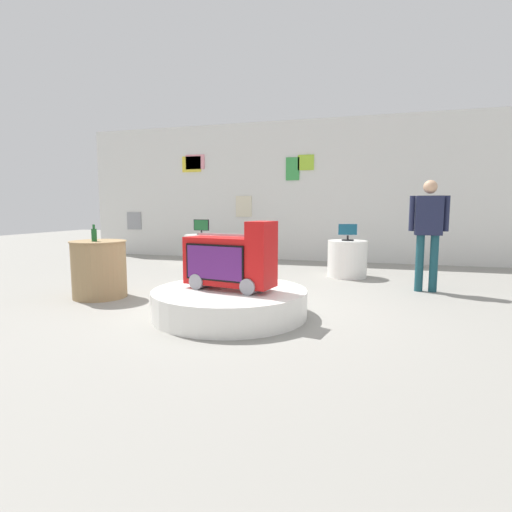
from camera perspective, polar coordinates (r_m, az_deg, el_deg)
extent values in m
plane|color=gray|center=(5.31, -0.29, -6.96)|extent=(30.00, 30.00, 0.00)
cube|color=silver|center=(9.78, 7.68, 9.13)|extent=(11.78, 0.10, 3.33)
cube|color=green|center=(9.83, 5.23, 12.24)|extent=(0.32, 0.02, 0.54)
cube|color=gray|center=(11.46, -16.92, 4.81)|extent=(0.43, 0.02, 0.47)
cube|color=#9ECC33|center=(9.79, 7.10, 13.06)|extent=(0.38, 0.02, 0.36)
cube|color=pink|center=(10.63, -8.65, 13.07)|extent=(0.52, 0.02, 0.36)
cube|color=beige|center=(10.09, -1.76, 7.07)|extent=(0.41, 0.02, 0.52)
cube|color=yellow|center=(10.67, -9.14, 12.76)|extent=(0.52, 0.02, 0.39)
cylinder|color=white|center=(4.77, -3.74, -6.60)|extent=(1.82, 1.82, 0.32)
cylinder|color=gray|center=(4.90, -7.20, -3.29)|extent=(0.26, 0.45, 0.18)
cylinder|color=gray|center=(4.55, -0.07, -4.01)|extent=(0.26, 0.45, 0.18)
cube|color=red|center=(4.68, -3.79, -0.75)|extent=(1.12, 0.57, 0.55)
cube|color=red|center=(4.45, 0.79, 3.71)|extent=(0.30, 0.41, 0.19)
cube|color=black|center=(4.56, -5.98, -0.97)|extent=(0.76, 0.16, 0.42)
cube|color=#561E6B|center=(4.56, -5.98, -0.97)|extent=(0.72, 0.16, 0.38)
cube|color=#B2B2B7|center=(4.65, -3.82, 3.01)|extent=(0.84, 0.19, 0.02)
cylinder|color=white|center=(7.59, 12.83, -0.38)|extent=(0.72, 0.72, 0.67)
cylinder|color=black|center=(7.55, 12.90, 2.23)|extent=(0.22, 0.22, 0.02)
cylinder|color=black|center=(7.55, 12.91, 2.59)|extent=(0.04, 0.04, 0.08)
cube|color=silver|center=(7.54, 12.94, 3.71)|extent=(0.36, 0.09, 0.22)
cube|color=navy|center=(7.52, 12.90, 3.70)|extent=(0.33, 0.07, 0.20)
cylinder|color=white|center=(9.11, -7.72, 0.91)|extent=(0.77, 0.77, 0.67)
cylinder|color=black|center=(9.08, -7.75, 3.08)|extent=(0.20, 0.20, 0.02)
cylinder|color=black|center=(9.08, -7.76, 3.38)|extent=(0.04, 0.04, 0.07)
cube|color=black|center=(9.07, -7.78, 4.40)|extent=(0.38, 0.08, 0.25)
cube|color=#1E5B2D|center=(9.05, -7.82, 4.39)|extent=(0.35, 0.05, 0.22)
cylinder|color=#9E7F56|center=(6.11, -21.39, -1.75)|extent=(0.74, 0.74, 0.81)
cylinder|color=#9E7F56|center=(6.06, -21.56, 1.95)|extent=(0.77, 0.77, 0.02)
cylinder|color=#195926|center=(5.96, -22.02, 2.77)|extent=(0.07, 0.07, 0.17)
cylinder|color=#195926|center=(5.95, -22.07, 3.89)|extent=(0.03, 0.03, 0.06)
cylinder|color=#194751|center=(6.58, 22.21, -0.96)|extent=(0.12, 0.12, 0.86)
cylinder|color=#194751|center=(6.61, 23.94, -1.01)|extent=(0.12, 0.12, 0.86)
cube|color=#1E233F|center=(6.54, 23.37, 5.31)|extent=(0.38, 0.20, 0.59)
sphere|color=tan|center=(6.55, 23.55, 9.00)|extent=(0.20, 0.20, 0.20)
cylinder|color=#1E233F|center=(6.52, 21.28, 5.66)|extent=(0.08, 0.08, 0.53)
cylinder|color=#1E233F|center=(6.58, 25.47, 5.47)|extent=(0.08, 0.08, 0.53)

